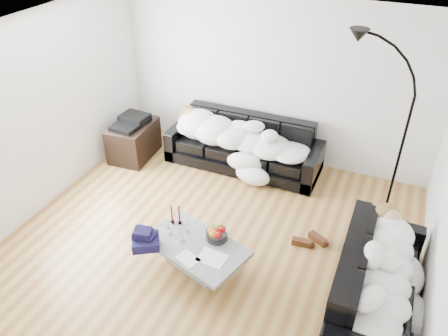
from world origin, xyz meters
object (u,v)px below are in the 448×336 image
at_px(sofa_right, 378,282).
at_px(shoes, 309,240).
at_px(wine_glass_c, 182,236).
at_px(av_cabinet, 134,140).
at_px(fruit_bowl, 217,233).
at_px(wine_glass_a, 187,227).
at_px(floor_lamp, 402,147).
at_px(candle_left, 172,214).
at_px(coffee_table, 196,255).
at_px(sleeper_back, 243,133).
at_px(sofa_back, 243,144).
at_px(candle_right, 179,215).
at_px(stereo, 131,121).
at_px(sleeper_right, 383,266).
at_px(wine_glass_b, 170,229).

relative_size(sofa_right, shoes, 4.62).
height_order(wine_glass_c, av_cabinet, av_cabinet).
bearing_deg(shoes, fruit_bowl, -138.56).
xyz_separation_m(sofa_right, wine_glass_a, (-2.21, -0.06, 0.04)).
bearing_deg(floor_lamp, av_cabinet, 167.27).
xyz_separation_m(candle_left, shoes, (1.58, 0.69, -0.43)).
bearing_deg(sofa_right, wine_glass_c, 96.28).
height_order(coffee_table, shoes, coffee_table).
height_order(sleeper_back, candle_left, sleeper_back).
relative_size(sofa_back, sleeper_back, 1.18).
distance_m(coffee_table, candle_right, 0.53).
bearing_deg(shoes, coffee_table, -136.88).
distance_m(candle_right, floor_lamp, 2.91).
bearing_deg(coffee_table, av_cabinet, 138.13).
bearing_deg(wine_glass_a, sleeper_back, 92.97).
height_order(sleeper_back, stereo, sleeper_back).
bearing_deg(stereo, sleeper_right, -18.51).
distance_m(wine_glass_b, candle_right, 0.23).
relative_size(sofa_right, av_cabinet, 2.28).
height_order(sofa_right, candle_left, sofa_right).
xyz_separation_m(coffee_table, av_cabinet, (-2.07, 1.85, 0.12)).
bearing_deg(sleeper_back, av_cabinet, -167.69).
relative_size(fruit_bowl, av_cabinet, 0.31).
height_order(sofa_back, fruit_bowl, sofa_back).
xyz_separation_m(sofa_back, stereo, (-1.77, -0.44, 0.25)).
distance_m(sleeper_right, coffee_table, 2.08).
bearing_deg(candle_left, stereo, 135.24).
height_order(sofa_back, wine_glass_a, sofa_back).
xyz_separation_m(sofa_right, stereo, (-4.09, 1.63, 0.26)).
xyz_separation_m(fruit_bowl, av_cabinet, (-2.25, 1.66, -0.14)).
bearing_deg(wine_glass_c, fruit_bowl, 32.15).
distance_m(sleeper_right, fruit_bowl, 1.85).
bearing_deg(wine_glass_c, shoes, 35.99).
relative_size(sleeper_back, stereo, 4.69).
xyz_separation_m(fruit_bowl, wine_glass_b, (-0.54, -0.16, 0.01)).
bearing_deg(av_cabinet, sleeper_right, -25.79).
bearing_deg(sofa_right, fruit_bowl, 90.75).
bearing_deg(sofa_right, av_cabinet, 68.24).
xyz_separation_m(sofa_back, wine_glass_a, (0.11, -2.13, 0.03)).
distance_m(coffee_table, av_cabinet, 2.78).
bearing_deg(sofa_back, coffee_table, -82.69).
relative_size(sleeper_back, floor_lamp, 0.95).
xyz_separation_m(sleeper_back, wine_glass_b, (-0.06, -2.20, -0.19)).
xyz_separation_m(sleeper_right, candle_left, (-2.46, 0.01, -0.14)).
bearing_deg(sofa_back, fruit_bowl, -77.09).
relative_size(sofa_back, wine_glass_b, 13.35).
relative_size(coffee_table, wine_glass_c, 6.44).
bearing_deg(wine_glass_a, candle_left, 162.59).
xyz_separation_m(wine_glass_b, candle_left, (-0.08, 0.20, 0.04)).
relative_size(fruit_bowl, shoes, 0.63).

